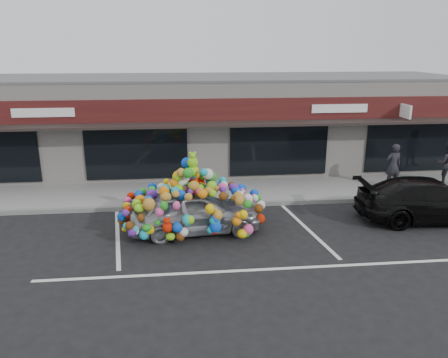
{
  "coord_description": "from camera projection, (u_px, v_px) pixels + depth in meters",
  "views": [
    {
      "loc": [
        -1.2,
        -12.43,
        5.61
      ],
      "look_at": [
        0.23,
        1.4,
        1.4
      ],
      "focal_mm": 35.0,
      "sensor_mm": 36.0,
      "label": 1
    }
  ],
  "objects": [
    {
      "name": "sidewalk",
      "position": [
        212.0,
        192.0,
        17.36
      ],
      "size": [
        26.0,
        3.0,
        0.15
      ],
      "primitive_type": "cube",
      "color": "gray",
      "rests_on": "ground"
    },
    {
      "name": "parking_stripe_left",
      "position": [
        118.0,
        237.0,
        13.45
      ],
      "size": [
        0.73,
        4.37,
        0.01
      ],
      "primitive_type": "cube",
      "rotation": [
        0.0,
        0.0,
        0.14
      ],
      "color": "silver",
      "rests_on": "ground"
    },
    {
      "name": "pedestrian_a",
      "position": [
        393.0,
        165.0,
        17.58
      ],
      "size": [
        0.68,
        0.48,
        1.77
      ],
      "primitive_type": "imported",
      "rotation": [
        0.0,
        0.0,
        3.23
      ],
      "color": "black",
      "rests_on": "sidewalk"
    },
    {
      "name": "shop_building",
      "position": [
        204.0,
        122.0,
        20.98
      ],
      "size": [
        24.0,
        7.2,
        4.31
      ],
      "color": "silver",
      "rests_on": "ground"
    },
    {
      "name": "kerb",
      "position": [
        215.0,
        205.0,
        15.93
      ],
      "size": [
        26.0,
        0.18,
        0.16
      ],
      "primitive_type": "cube",
      "color": "slate",
      "rests_on": "ground"
    },
    {
      "name": "parking_stripe_mid",
      "position": [
        307.0,
        229.0,
        14.04
      ],
      "size": [
        0.73,
        4.37,
        0.01
      ],
      "primitive_type": "cube",
      "rotation": [
        0.0,
        0.0,
        0.14
      ],
      "color": "silver",
      "rests_on": "ground"
    },
    {
      "name": "black_sedan",
      "position": [
        430.0,
        200.0,
        14.6
      ],
      "size": [
        2.23,
        4.97,
        1.41
      ],
      "primitive_type": "imported",
      "rotation": [
        0.0,
        0.0,
        1.52
      ],
      "color": "black",
      "rests_on": "ground"
    },
    {
      "name": "lane_line",
      "position": [
        305.0,
        267.0,
        11.58
      ],
      "size": [
        14.0,
        0.12,
        0.01
      ],
      "primitive_type": "cube",
      "color": "silver",
      "rests_on": "ground"
    },
    {
      "name": "toy_car",
      "position": [
        194.0,
        206.0,
        13.61
      ],
      "size": [
        2.99,
        4.56,
        2.56
      ],
      "rotation": [
        0.0,
        0.0,
        1.67
      ],
      "color": "gray",
      "rests_on": "ground"
    },
    {
      "name": "ground",
      "position": [
        221.0,
        235.0,
        13.57
      ],
      "size": [
        90.0,
        90.0,
        0.0
      ],
      "primitive_type": "plane",
      "color": "black",
      "rests_on": "ground"
    },
    {
      "name": "pedestrian_b",
      "position": [
        446.0,
        163.0,
        18.09
      ],
      "size": [
        0.98,
        0.84,
        1.72
      ],
      "primitive_type": "imported",
      "rotation": [
        0.0,
        0.0,
        2.88
      ],
      "color": "black",
      "rests_on": "sidewalk"
    }
  ]
}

